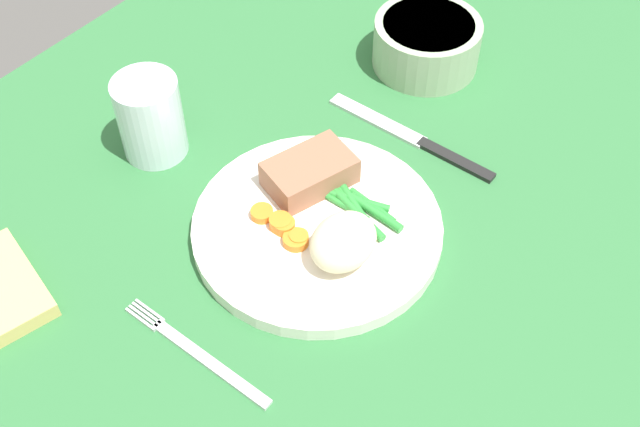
{
  "coord_description": "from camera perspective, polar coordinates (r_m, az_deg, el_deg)",
  "views": [
    {
      "loc": [
        -38.57,
        -28.52,
        62.36
      ],
      "look_at": [
        0.45,
        1.63,
        4.6
      ],
      "focal_mm": 44.86,
      "sensor_mm": 36.0,
      "label": 1
    }
  ],
  "objects": [
    {
      "name": "knife",
      "position": [
        0.87,
        6.71,
        5.31
      ],
      "size": [
        1.7,
        20.5,
        0.64
      ],
      "rotation": [
        0.0,
        0.0,
        -0.02
      ],
      "color": "black",
      "rests_on": "dining_table"
    },
    {
      "name": "carrot_slices",
      "position": [
        0.76,
        -2.59,
        -1.01
      ],
      "size": [
        2.96,
        6.96,
        1.16
      ],
      "color": "orange",
      "rests_on": "dinner_plate"
    },
    {
      "name": "green_beans",
      "position": [
        0.77,
        2.77,
        0.55
      ],
      "size": [
        4.61,
        9.52,
        0.9
      ],
      "color": "#2D8C38",
      "rests_on": "dinner_plate"
    },
    {
      "name": "dinner_plate",
      "position": [
        0.77,
        -0.0,
        -0.87
      ],
      "size": [
        24.16,
        24.16,
        1.6
      ],
      "primitive_type": "cylinder",
      "color": "white",
      "rests_on": "dining_table"
    },
    {
      "name": "meat_portion",
      "position": [
        0.79,
        -0.74,
        2.94
      ],
      "size": [
        9.81,
        7.83,
        2.98
      ],
      "primitive_type": "cube",
      "rotation": [
        0.0,
        0.0,
        -0.32
      ],
      "color": "#936047",
      "rests_on": "dinner_plate"
    },
    {
      "name": "fork",
      "position": [
        0.71,
        -8.64,
        -9.92
      ],
      "size": [
        1.44,
        16.6,
        0.4
      ],
      "rotation": [
        0.0,
        0.0,
        0.05
      ],
      "color": "silver",
      "rests_on": "dining_table"
    },
    {
      "name": "water_glass",
      "position": [
        0.85,
        -11.94,
        6.39
      ],
      "size": [
        6.78,
        6.78,
        8.98
      ],
      "color": "silver",
      "rests_on": "dining_table"
    },
    {
      "name": "mashed_potatoes",
      "position": [
        0.72,
        1.68,
        -2.02
      ],
      "size": [
        6.88,
        5.61,
        4.41
      ],
      "primitive_type": "ellipsoid",
      "color": "beige",
      "rests_on": "dinner_plate"
    },
    {
      "name": "dining_table",
      "position": [
        0.78,
        0.75,
        -2.48
      ],
      "size": [
        120.0,
        90.0,
        2.0
      ],
      "color": "#2D6B38",
      "rests_on": "ground"
    },
    {
      "name": "salad_bowl",
      "position": [
        0.95,
        7.62,
        12.1
      ],
      "size": [
        12.34,
        12.34,
        5.69
      ],
      "color": "#99B28C",
      "rests_on": "dining_table"
    }
  ]
}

